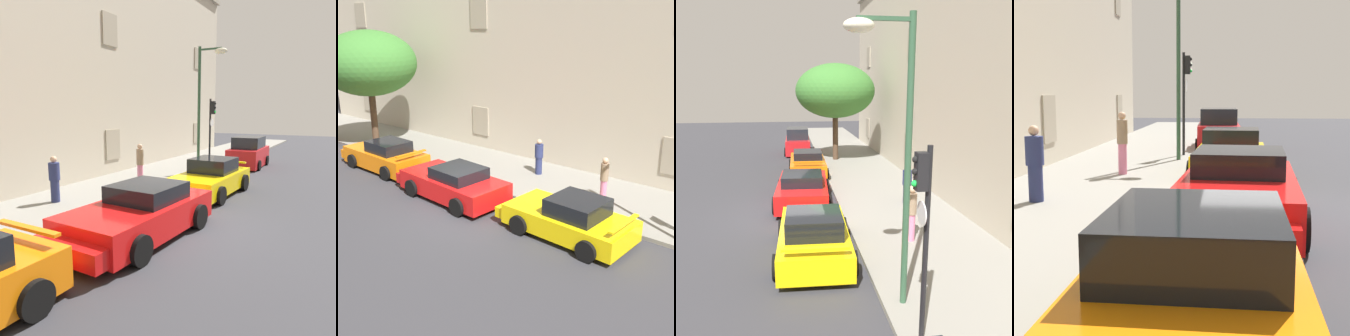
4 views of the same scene
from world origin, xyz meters
TOP-DOWN VIEW (x-y plane):
  - ground_plane at (0.00, 0.00)m, footprint 80.00×80.00m
  - sidewalk at (0.00, 4.20)m, footprint 60.00×4.44m
  - sportscar_red_lead at (-6.58, 1.03)m, footprint 4.82×2.19m
  - sportscar_yellow_flank at (-1.44, 0.56)m, footprint 4.98×2.48m
  - sportscar_white_middle at (3.82, 0.66)m, footprint 4.59×2.30m
  - hatchback_parked at (11.37, 1.14)m, footprint 3.73×1.98m
  - traffic_light at (8.24, 2.30)m, footprint 0.44×0.36m
  - street_lamp at (6.89, 2.03)m, footprint 0.44×1.42m
  - pedestrian_admiring at (3.58, 3.70)m, footprint 0.36×0.36m
  - pedestrian_strolling at (-0.19, 4.77)m, footprint 0.49×0.49m

SIDE VIEW (x-z plane):
  - ground_plane at x=0.00m, z-range 0.00..0.00m
  - sidewalk at x=0.00m, z-range 0.00..0.14m
  - sportscar_white_middle at x=3.82m, z-range -0.09..1.31m
  - sportscar_yellow_flank at x=-1.44m, z-range -0.07..1.30m
  - sportscar_red_lead at x=-6.58m, z-range -0.10..1.33m
  - hatchback_parked at x=11.37m, z-range -0.09..1.68m
  - pedestrian_strolling at x=-0.19m, z-range 0.15..1.76m
  - pedestrian_admiring at x=3.58m, z-range 0.18..1.94m
  - traffic_light at x=8.24m, z-range 0.82..4.56m
  - street_lamp at x=6.89m, z-range 1.26..7.37m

